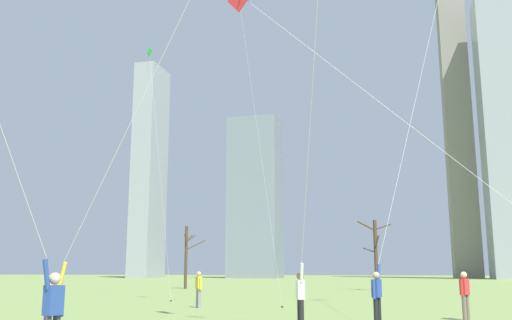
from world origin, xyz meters
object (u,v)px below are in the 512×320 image
Objects in this scene: kite_flyer_midfield_center_blue at (409,144)px; bystander_far_off_by_trees at (199,287)px; kite_flyer_midfield_left_purple at (104,193)px; kite_flyer_foreground_right_red at (495,213)px; distant_kite_drifting_right_green at (152,86)px; bare_tree_rightmost at (187,254)px; kite_flyer_midfield_right_orange at (306,200)px; bare_tree_right_of_center at (376,252)px; bystander_strolling_midfield at (465,293)px.

kite_flyer_midfield_center_blue reaches higher than bystander_far_off_by_trees.
kite_flyer_midfield_left_purple is 9.22m from kite_flyer_foreground_right_red.
kite_flyer_foreground_right_red reaches higher than bystander_far_off_by_trees.
kite_flyer_midfield_center_blue is 1.27× the size of distant_kite_drifting_right_green.
bare_tree_rightmost reaches higher than bystander_far_off_by_trees.
kite_flyer_midfield_left_purple is at bearing -167.81° from kite_flyer_foreground_right_red.
kite_flyer_midfield_right_orange is at bearing -120.93° from kite_flyer_midfield_center_blue.
bare_tree_rightmost is at bearing 116.44° from kite_flyer_midfield_right_orange.
bare_tree_right_of_center is at bearing 90.41° from kite_flyer_midfield_right_orange.
bare_tree_right_of_center is (-4.62, 29.80, 2.35)m from bystander_strolling_midfield.
bystander_far_off_by_trees is (-11.34, 10.85, -2.05)m from kite_flyer_foreground_right_red.
bystander_strolling_midfield is at bearing 91.78° from kite_flyer_foreground_right_red.
kite_flyer_midfield_center_blue is at bearing -56.44° from bare_tree_rightmost.
distant_kite_drifting_right_green is 2.67× the size of bare_tree_rightmost.
bystander_far_off_by_trees is 27.68m from bare_tree_rightmost.
kite_flyer_midfield_right_orange is 1.61× the size of kite_flyer_foreground_right_red.
bystander_strolling_midfield is 22.33m from distant_kite_drifting_right_green.
kite_flyer_midfield_right_orange reaches higher than bare_tree_right_of_center.
bystander_strolling_midfield is (8.78, 8.86, -2.59)m from kite_flyer_midfield_left_purple.
kite_flyer_foreground_right_red is at bearing -72.18° from kite_flyer_midfield_center_blue.
kite_flyer_midfield_center_blue is at bearing 46.40° from kite_flyer_midfield_left_purple.
kite_flyer_midfield_center_blue is 5.91m from kite_flyer_midfield_right_orange.
kite_flyer_foreground_right_red is (9.00, 1.94, -0.55)m from kite_flyer_midfield_left_purple.
bystander_far_off_by_trees is at bearing 151.22° from kite_flyer_midfield_center_blue.
kite_flyer_midfield_left_purple is 0.93× the size of kite_flyer_midfield_center_blue.
kite_flyer_foreground_right_red is 6.90× the size of bystander_strolling_midfield.
kite_flyer_foreground_right_red is 37.04m from bare_tree_right_of_center.
distant_kite_drifting_right_green reaches higher than kite_flyer_foreground_right_red.
kite_flyer_midfield_left_purple is 1.18× the size of distant_kite_drifting_right_green.
kite_flyer_midfield_right_orange is 39.39m from bare_tree_rightmost.
kite_flyer_midfield_left_purple is 3.17× the size of bare_tree_rightmost.
kite_flyer_midfield_left_purple is 1.63× the size of kite_flyer_foreground_right_red.
bare_tree_rightmost is (-17.54, 35.27, -0.37)m from kite_flyer_midfield_right_orange.
kite_flyer_midfield_left_purple reaches higher than distant_kite_drifting_right_green.
kite_flyer_midfield_center_blue reaches higher than kite_flyer_midfield_left_purple.
kite_flyer_foreground_right_red is 6.90× the size of bystander_far_off_by_trees.
bystander_strolling_midfield is (1.59, 1.30, -5.00)m from kite_flyer_midfield_center_blue.
kite_flyer_midfield_right_orange is 11.12× the size of bystander_strolling_midfield.
bare_tree_rightmost is (-21.91, 29.33, 2.26)m from bystander_strolling_midfield.
kite_flyer_foreground_right_red is 0.73× the size of distant_kite_drifting_right_green.
bystander_strolling_midfield is 0.11× the size of distant_kite_drifting_right_green.
distant_kite_drifting_right_green is at bearing 150.19° from bystander_strolling_midfield.
bare_tree_right_of_center is (-0.26, 35.74, -0.28)m from kite_flyer_midfield_right_orange.
kite_flyer_midfield_center_blue is at bearing -140.64° from bystander_strolling_midfield.
kite_flyer_midfield_left_purple is 11.25× the size of bystander_far_off_by_trees.
kite_flyer_midfield_right_orange is 7.83m from bystander_strolling_midfield.
kite_flyer_midfield_center_blue is 5.41m from bystander_strolling_midfield.
kite_flyer_foreground_right_red is 7.22m from bystander_strolling_midfield.
distant_kite_drifting_right_green reaches higher than bystander_strolling_midfield.
bare_tree_rightmost is (-10.79, 25.39, 2.26)m from bystander_far_off_by_trees.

